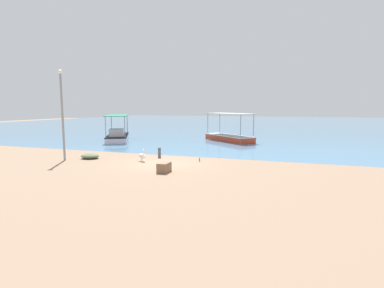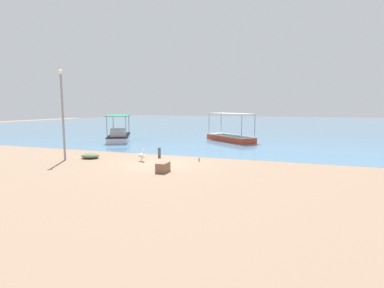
{
  "view_description": "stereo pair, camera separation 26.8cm",
  "coord_description": "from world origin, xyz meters",
  "px_view_note": "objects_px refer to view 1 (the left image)",
  "views": [
    {
      "loc": [
        7.74,
        -16.61,
        3.48
      ],
      "look_at": [
        0.88,
        3.31,
        0.85
      ],
      "focal_mm": 28.0,
      "sensor_mm": 36.0,
      "label": 1
    },
    {
      "loc": [
        8.0,
        -16.52,
        3.48
      ],
      "look_at": [
        0.88,
        3.31,
        0.85
      ],
      "focal_mm": 28.0,
      "sensor_mm": 36.0,
      "label": 2
    }
  ],
  "objects_px": {
    "fishing_boat_far_right": "(229,136)",
    "cargo_crate": "(164,167)",
    "fishing_boat_near_right": "(118,135)",
    "net_pile": "(90,156)",
    "pelican": "(142,156)",
    "lamp_post": "(62,110)",
    "glass_bottle": "(199,160)",
    "mooring_bollard": "(159,152)"
  },
  "relations": [
    {
      "from": "net_pile",
      "to": "glass_bottle",
      "type": "relative_size",
      "value": 4.61
    },
    {
      "from": "lamp_post",
      "to": "fishing_boat_near_right",
      "type": "bearing_deg",
      "value": 106.11
    },
    {
      "from": "fishing_boat_far_right",
      "to": "lamp_post",
      "type": "xyz_separation_m",
      "value": [
        -7.77,
        -14.68,
        2.76
      ]
    },
    {
      "from": "lamp_post",
      "to": "fishing_boat_far_right",
      "type": "bearing_deg",
      "value": 62.09
    },
    {
      "from": "mooring_bollard",
      "to": "pelican",
      "type": "bearing_deg",
      "value": -105.08
    },
    {
      "from": "fishing_boat_near_right",
      "to": "glass_bottle",
      "type": "distance_m",
      "value": 14.58
    },
    {
      "from": "net_pile",
      "to": "cargo_crate",
      "type": "height_order",
      "value": "cargo_crate"
    },
    {
      "from": "fishing_boat_far_right",
      "to": "fishing_boat_near_right",
      "type": "bearing_deg",
      "value": -162.51
    },
    {
      "from": "lamp_post",
      "to": "net_pile",
      "type": "distance_m",
      "value": 3.47
    },
    {
      "from": "pelican",
      "to": "cargo_crate",
      "type": "xyz_separation_m",
      "value": [
        2.64,
        -2.44,
        -0.12
      ]
    },
    {
      "from": "fishing_boat_far_right",
      "to": "pelican",
      "type": "xyz_separation_m",
      "value": [
        -2.8,
        -13.38,
        -0.14
      ]
    },
    {
      "from": "mooring_bollard",
      "to": "cargo_crate",
      "type": "bearing_deg",
      "value": -61.75
    },
    {
      "from": "pelican",
      "to": "glass_bottle",
      "type": "xyz_separation_m",
      "value": [
        3.48,
        1.19,
        -0.27
      ]
    },
    {
      "from": "mooring_bollard",
      "to": "glass_bottle",
      "type": "bearing_deg",
      "value": -8.6
    },
    {
      "from": "fishing_boat_near_right",
      "to": "glass_bottle",
      "type": "relative_size",
      "value": 24.86
    },
    {
      "from": "pelican",
      "to": "glass_bottle",
      "type": "bearing_deg",
      "value": 18.92
    },
    {
      "from": "pelican",
      "to": "mooring_bollard",
      "type": "distance_m",
      "value": 1.71
    },
    {
      "from": "mooring_bollard",
      "to": "cargo_crate",
      "type": "height_order",
      "value": "mooring_bollard"
    },
    {
      "from": "mooring_bollard",
      "to": "glass_bottle",
      "type": "distance_m",
      "value": 3.08
    },
    {
      "from": "fishing_boat_near_right",
      "to": "glass_bottle",
      "type": "bearing_deg",
      "value": -36.72
    },
    {
      "from": "fishing_boat_far_right",
      "to": "fishing_boat_near_right",
      "type": "distance_m",
      "value": 11.55
    },
    {
      "from": "fishing_boat_far_right",
      "to": "fishing_boat_near_right",
      "type": "xyz_separation_m",
      "value": [
        -11.01,
        -3.47,
        0.04
      ]
    },
    {
      "from": "glass_bottle",
      "to": "fishing_boat_near_right",
      "type": "bearing_deg",
      "value": 143.28
    },
    {
      "from": "fishing_boat_near_right",
      "to": "lamp_post",
      "type": "bearing_deg",
      "value": -73.89
    },
    {
      "from": "lamp_post",
      "to": "glass_bottle",
      "type": "height_order",
      "value": "lamp_post"
    },
    {
      "from": "pelican",
      "to": "glass_bottle",
      "type": "relative_size",
      "value": 2.96
    },
    {
      "from": "pelican",
      "to": "cargo_crate",
      "type": "distance_m",
      "value": 3.6
    },
    {
      "from": "fishing_boat_far_right",
      "to": "net_pile",
      "type": "relative_size",
      "value": 4.7
    },
    {
      "from": "fishing_boat_far_right",
      "to": "net_pile",
      "type": "xyz_separation_m",
      "value": [
        -6.66,
        -13.56,
        -0.34
      ]
    },
    {
      "from": "fishing_boat_far_right",
      "to": "glass_bottle",
      "type": "height_order",
      "value": "fishing_boat_far_right"
    },
    {
      "from": "pelican",
      "to": "lamp_post",
      "type": "bearing_deg",
      "value": -165.33
    },
    {
      "from": "fishing_boat_far_right",
      "to": "lamp_post",
      "type": "height_order",
      "value": "lamp_post"
    },
    {
      "from": "cargo_crate",
      "to": "fishing_boat_far_right",
      "type": "bearing_deg",
      "value": 89.42
    },
    {
      "from": "fishing_boat_near_right",
      "to": "fishing_boat_far_right",
      "type": "bearing_deg",
      "value": 17.49
    },
    {
      "from": "cargo_crate",
      "to": "fishing_boat_near_right",
      "type": "bearing_deg",
      "value": 131.31
    },
    {
      "from": "net_pile",
      "to": "glass_bottle",
      "type": "xyz_separation_m",
      "value": [
        7.34,
        1.37,
        -0.07
      ]
    },
    {
      "from": "fishing_boat_far_right",
      "to": "cargo_crate",
      "type": "xyz_separation_m",
      "value": [
        -0.16,
        -15.82,
        -0.25
      ]
    },
    {
      "from": "lamp_post",
      "to": "cargo_crate",
      "type": "xyz_separation_m",
      "value": [
        7.61,
        -1.14,
        -3.01
      ]
    },
    {
      "from": "mooring_bollard",
      "to": "net_pile",
      "type": "relative_size",
      "value": 0.59
    },
    {
      "from": "fishing_boat_near_right",
      "to": "lamp_post",
      "type": "distance_m",
      "value": 11.98
    },
    {
      "from": "pelican",
      "to": "mooring_bollard",
      "type": "bearing_deg",
      "value": 74.92
    },
    {
      "from": "mooring_bollard",
      "to": "net_pile",
      "type": "bearing_deg",
      "value": -156.98
    }
  ]
}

